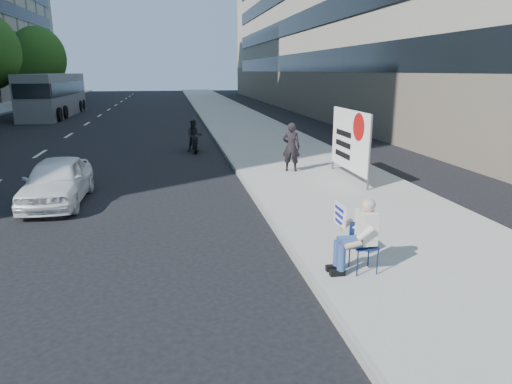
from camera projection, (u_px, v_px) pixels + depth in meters
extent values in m
plane|color=black|center=(224.00, 283.00, 7.83)|extent=(160.00, 160.00, 0.00)
cube|color=gray|center=(252.00, 130.00, 27.52)|extent=(5.00, 120.00, 0.15)
cylinder|color=#382616|center=(42.00, 93.00, 46.90)|extent=(0.30, 0.30, 2.62)
ellipsoid|color=#1E4E14|center=(38.00, 58.00, 46.01)|extent=(5.40, 5.40, 6.21)
cylinder|color=navy|center=(357.00, 264.00, 7.70)|extent=(0.02, 0.02, 0.45)
cylinder|color=navy|center=(377.00, 262.00, 7.76)|extent=(0.02, 0.02, 0.45)
cylinder|color=navy|center=(349.00, 256.00, 8.04)|extent=(0.02, 0.02, 0.45)
cylinder|color=navy|center=(369.00, 254.00, 8.10)|extent=(0.02, 0.02, 0.45)
cube|color=navy|center=(364.00, 246.00, 7.84)|extent=(0.40, 0.40, 0.03)
cube|color=navy|center=(360.00, 232.00, 7.97)|extent=(0.40, 0.02, 0.40)
cylinder|color=navy|center=(354.00, 244.00, 7.68)|extent=(0.44, 0.17, 0.17)
cylinder|color=navy|center=(341.00, 258.00, 7.70)|extent=(0.14, 0.14, 0.46)
cube|color=black|center=(337.00, 273.00, 7.76)|extent=(0.26, 0.11, 0.10)
cylinder|color=navy|center=(350.00, 240.00, 7.87)|extent=(0.44, 0.17, 0.17)
cylinder|color=navy|center=(337.00, 253.00, 7.89)|extent=(0.14, 0.14, 0.46)
cube|color=black|center=(333.00, 268.00, 7.95)|extent=(0.26, 0.11, 0.10)
cube|color=beige|center=(366.00, 227.00, 7.75)|extent=(0.26, 0.42, 0.56)
sphere|color=tan|center=(368.00, 206.00, 7.66)|extent=(0.23, 0.23, 0.23)
ellipsoid|color=gray|center=(369.00, 204.00, 7.65)|extent=(0.22, 0.24, 0.19)
ellipsoid|color=gray|center=(363.00, 210.00, 7.66)|extent=(0.10, 0.14, 0.13)
cylinder|color=beige|center=(365.00, 234.00, 7.51)|extent=(0.30, 0.10, 0.25)
cylinder|color=tan|center=(353.00, 245.00, 7.52)|extent=(0.29, 0.09, 0.14)
cylinder|color=beige|center=(357.00, 221.00, 7.98)|extent=(0.26, 0.20, 0.32)
cylinder|color=tan|center=(346.00, 224.00, 8.12)|extent=(0.30, 0.21, 0.18)
cube|color=white|center=(340.00, 215.00, 8.21)|extent=(0.03, 0.55, 0.40)
imported|color=black|center=(291.00, 147.00, 15.69)|extent=(0.72, 0.61, 1.68)
cylinder|color=#4C4C4C|center=(370.00, 153.00, 13.07)|extent=(0.06, 0.06, 2.20)
cylinder|color=#4C4C4C|center=(334.00, 138.00, 15.92)|extent=(0.06, 0.06, 2.20)
cube|color=white|center=(350.00, 140.00, 14.46)|extent=(0.04, 3.00, 1.90)
cylinder|color=#A50C0C|center=(359.00, 127.00, 13.66)|extent=(0.01, 0.84, 0.84)
cube|color=black|center=(343.00, 133.00, 14.89)|extent=(0.01, 1.30, 0.18)
cube|color=black|center=(343.00, 144.00, 14.98)|extent=(0.01, 1.30, 0.18)
cube|color=black|center=(342.00, 155.00, 15.07)|extent=(0.01, 1.30, 0.18)
imported|color=white|center=(57.00, 181.00, 12.44)|extent=(1.52, 3.69, 1.25)
cylinder|color=black|center=(195.00, 147.00, 19.95)|extent=(0.13, 0.64, 0.64)
cylinder|color=black|center=(194.00, 142.00, 21.28)|extent=(0.13, 0.64, 0.64)
cube|color=black|center=(194.00, 139.00, 20.55)|extent=(0.26, 1.20, 0.35)
imported|color=black|center=(194.00, 136.00, 20.41)|extent=(0.70, 0.55, 1.42)
cube|color=slate|center=(54.00, 95.00, 36.34)|extent=(2.67, 12.03, 3.30)
cube|color=black|center=(36.00, 88.00, 35.98)|extent=(0.23, 11.50, 1.00)
cube|color=black|center=(70.00, 88.00, 36.42)|extent=(0.23, 11.50, 1.00)
cube|color=black|center=(31.00, 91.00, 30.48)|extent=(2.40, 0.09, 1.00)
cylinder|color=black|center=(22.00, 115.00, 32.14)|extent=(0.26, 1.00, 1.00)
cylinder|color=black|center=(59.00, 115.00, 32.58)|extent=(0.26, 1.00, 1.00)
cylinder|color=black|center=(30.00, 113.00, 34.04)|extent=(0.26, 1.00, 1.00)
cylinder|color=black|center=(65.00, 112.00, 34.48)|extent=(0.26, 1.00, 1.00)
cylinder|color=black|center=(50.00, 107.00, 39.74)|extent=(0.26, 1.00, 1.00)
cylinder|color=black|center=(80.00, 106.00, 40.18)|extent=(0.26, 1.00, 1.00)
cylinder|color=black|center=(54.00, 105.00, 41.17)|extent=(0.26, 1.00, 1.00)
cylinder|color=black|center=(83.00, 105.00, 41.61)|extent=(0.26, 1.00, 1.00)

